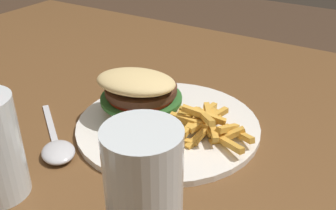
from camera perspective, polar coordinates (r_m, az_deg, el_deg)
meal_plate_near at (r=0.65m, az=-1.97°, el=-0.39°), size 0.30×0.30×0.10m
beer_glass at (r=0.42m, az=-3.49°, el=-12.87°), size 0.08×0.08×0.15m
spoon at (r=0.61m, az=-15.73°, el=-6.28°), size 0.17×0.14×0.02m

